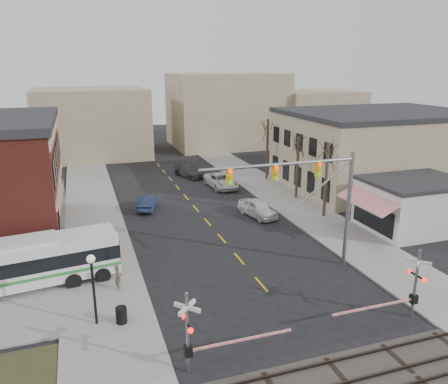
{
  "coord_description": "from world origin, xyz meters",
  "views": [
    {
      "loc": [
        -10.16,
        -20.85,
        13.41
      ],
      "look_at": [
        0.61,
        11.23,
        3.5
      ],
      "focal_mm": 35.0,
      "sensor_mm": 36.0,
      "label": 1
    }
  ],
  "objects_px": {
    "rr_crossing_east": "(409,286)",
    "car_a": "(258,208)",
    "car_b": "(147,203)",
    "car_c": "(221,181)",
    "street_lamp": "(92,275)",
    "rr_crossing_west": "(197,332)",
    "pedestrian_far": "(86,261)",
    "transit_bus": "(18,264)",
    "pedestrian_near": "(118,277)",
    "car_d": "(190,171)",
    "traffic_signal_mast": "(312,188)",
    "trash_bin": "(121,315)"
  },
  "relations": [
    {
      "from": "trash_bin",
      "to": "car_a",
      "type": "height_order",
      "value": "car_a"
    },
    {
      "from": "trash_bin",
      "to": "pedestrian_near",
      "type": "xyz_separation_m",
      "value": [
        0.21,
        3.74,
        0.38
      ]
    },
    {
      "from": "transit_bus",
      "to": "car_c",
      "type": "height_order",
      "value": "transit_bus"
    },
    {
      "from": "rr_crossing_east",
      "to": "car_a",
      "type": "distance_m",
      "value": 18.17
    },
    {
      "from": "rr_crossing_west",
      "to": "pedestrian_near",
      "type": "relative_size",
      "value": 3.38
    },
    {
      "from": "car_a",
      "to": "traffic_signal_mast",
      "type": "bearing_deg",
      "value": -108.3
    },
    {
      "from": "pedestrian_near",
      "to": "pedestrian_far",
      "type": "relative_size",
      "value": 0.88
    },
    {
      "from": "rr_crossing_east",
      "to": "car_c",
      "type": "xyz_separation_m",
      "value": [
        -1.29,
        28.49,
        -1.2
      ]
    },
    {
      "from": "transit_bus",
      "to": "street_lamp",
      "type": "relative_size",
      "value": 3.05
    },
    {
      "from": "transit_bus",
      "to": "car_a",
      "type": "relative_size",
      "value": 2.68
    },
    {
      "from": "transit_bus",
      "to": "pedestrian_far",
      "type": "distance_m",
      "value": 4.03
    },
    {
      "from": "car_d",
      "to": "pedestrian_far",
      "type": "relative_size",
      "value": 2.64
    },
    {
      "from": "transit_bus",
      "to": "rr_crossing_east",
      "type": "relative_size",
      "value": 2.16
    },
    {
      "from": "pedestrian_far",
      "to": "traffic_signal_mast",
      "type": "bearing_deg",
      "value": -60.48
    },
    {
      "from": "street_lamp",
      "to": "car_d",
      "type": "distance_m",
      "value": 32.44
    },
    {
      "from": "transit_bus",
      "to": "street_lamp",
      "type": "bearing_deg",
      "value": -52.21
    },
    {
      "from": "street_lamp",
      "to": "car_b",
      "type": "height_order",
      "value": "street_lamp"
    },
    {
      "from": "street_lamp",
      "to": "pedestrian_far",
      "type": "distance_m",
      "value": 6.43
    },
    {
      "from": "transit_bus",
      "to": "pedestrian_near",
      "type": "bearing_deg",
      "value": -19.73
    },
    {
      "from": "car_b",
      "to": "pedestrian_near",
      "type": "relative_size",
      "value": 2.42
    },
    {
      "from": "rr_crossing_east",
      "to": "car_c",
      "type": "distance_m",
      "value": 28.54
    },
    {
      "from": "rr_crossing_west",
      "to": "car_a",
      "type": "distance_m",
      "value": 21.48
    },
    {
      "from": "street_lamp",
      "to": "car_a",
      "type": "bearing_deg",
      "value": 41.97
    },
    {
      "from": "transit_bus",
      "to": "rr_crossing_west",
      "type": "xyz_separation_m",
      "value": [
        8.42,
        -10.6,
        0.23
      ]
    },
    {
      "from": "car_b",
      "to": "car_c",
      "type": "relative_size",
      "value": 0.72
    },
    {
      "from": "street_lamp",
      "to": "rr_crossing_west",
      "type": "bearing_deg",
      "value": -50.85
    },
    {
      "from": "rr_crossing_east",
      "to": "car_c",
      "type": "relative_size",
      "value": 1.01
    },
    {
      "from": "rr_crossing_east",
      "to": "pedestrian_near",
      "type": "distance_m",
      "value": 16.75
    },
    {
      "from": "transit_bus",
      "to": "pedestrian_far",
      "type": "height_order",
      "value": "transit_bus"
    },
    {
      "from": "car_c",
      "to": "car_d",
      "type": "distance_m",
      "value": 6.33
    },
    {
      "from": "street_lamp",
      "to": "car_c",
      "type": "height_order",
      "value": "street_lamp"
    },
    {
      "from": "trash_bin",
      "to": "car_d",
      "type": "bearing_deg",
      "value": 69.26
    },
    {
      "from": "rr_crossing_east",
      "to": "street_lamp",
      "type": "height_order",
      "value": "street_lamp"
    },
    {
      "from": "car_d",
      "to": "pedestrian_far",
      "type": "height_order",
      "value": "pedestrian_far"
    },
    {
      "from": "street_lamp",
      "to": "trash_bin",
      "type": "xyz_separation_m",
      "value": [
        1.28,
        -0.34,
        -2.42
      ]
    },
    {
      "from": "car_b",
      "to": "car_c",
      "type": "distance_m",
      "value": 10.54
    },
    {
      "from": "rr_crossing_east",
      "to": "car_d",
      "type": "relative_size",
      "value": 1.13
    },
    {
      "from": "trash_bin",
      "to": "car_a",
      "type": "bearing_deg",
      "value": 45.24
    },
    {
      "from": "car_a",
      "to": "car_c",
      "type": "relative_size",
      "value": 0.82
    },
    {
      "from": "transit_bus",
      "to": "rr_crossing_west",
      "type": "bearing_deg",
      "value": -51.55
    },
    {
      "from": "car_c",
      "to": "street_lamp",
      "type": "bearing_deg",
      "value": -125.62
    },
    {
      "from": "car_a",
      "to": "pedestrian_near",
      "type": "xyz_separation_m",
      "value": [
        -13.44,
        -10.02,
        0.18
      ]
    },
    {
      "from": "traffic_signal_mast",
      "to": "street_lamp",
      "type": "bearing_deg",
      "value": -170.69
    },
    {
      "from": "car_d",
      "to": "trash_bin",
      "type": "bearing_deg",
      "value": -129.6
    },
    {
      "from": "traffic_signal_mast",
      "to": "car_b",
      "type": "distance_m",
      "value": 19.0
    },
    {
      "from": "rr_crossing_east",
      "to": "car_b",
      "type": "xyz_separation_m",
      "value": [
        -10.46,
        23.29,
        -1.31
      ]
    },
    {
      "from": "traffic_signal_mast",
      "to": "pedestrian_far",
      "type": "xyz_separation_m",
      "value": [
        -14.23,
        3.85,
        -4.71
      ]
    },
    {
      "from": "pedestrian_far",
      "to": "car_b",
      "type": "bearing_deg",
      "value": 19.04
    },
    {
      "from": "rr_crossing_east",
      "to": "trash_bin",
      "type": "bearing_deg",
      "value": 163.74
    },
    {
      "from": "pedestrian_near",
      "to": "car_c",
      "type": "bearing_deg",
      "value": -34.16
    }
  ]
}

